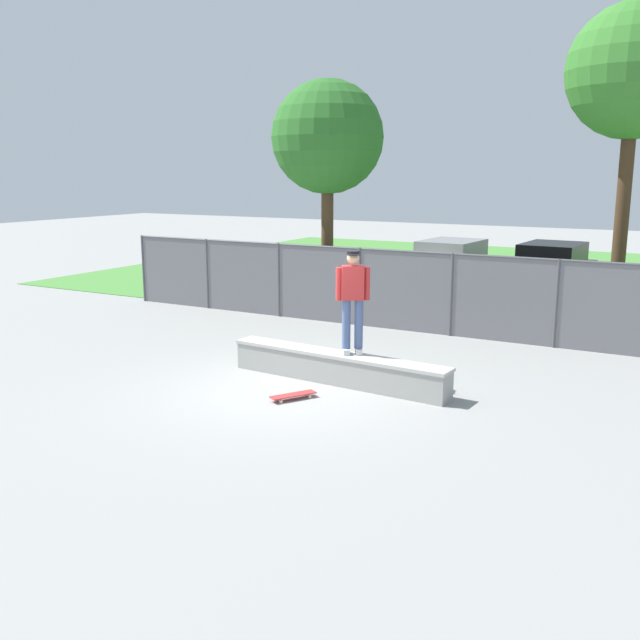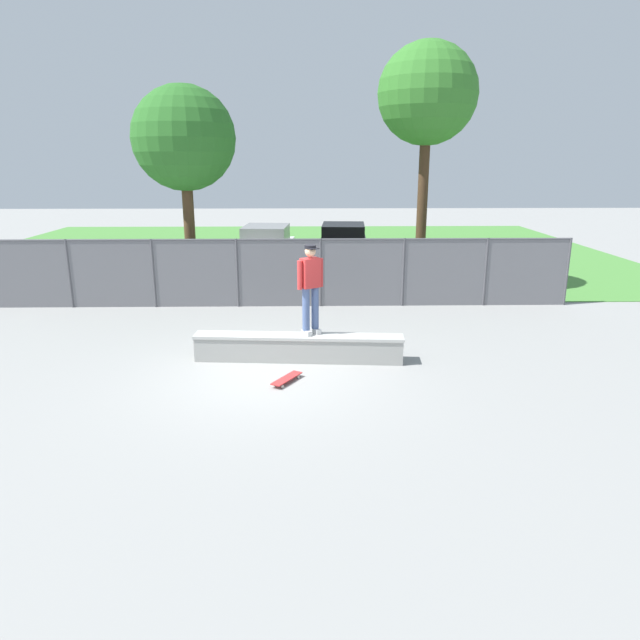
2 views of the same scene
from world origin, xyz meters
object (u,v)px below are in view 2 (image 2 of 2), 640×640
(concrete_ledge, at_px, (299,348))
(car_black, at_px, (343,246))
(tree_near_left, at_px, (184,140))
(tree_near_right, at_px, (427,96))
(skateboard, at_px, (287,379))
(car_white, at_px, (266,248))
(skateboarder, at_px, (310,285))

(concrete_ledge, xyz_separation_m, car_black, (1.56, 10.73, 0.56))
(tree_near_left, height_order, tree_near_right, tree_near_right)
(skateboard, distance_m, car_black, 12.09)
(concrete_ledge, distance_m, car_white, 10.30)
(concrete_ledge, relative_size, tree_near_right, 0.58)
(tree_near_right, xyz_separation_m, car_black, (-2.24, 3.80, -5.04))
(concrete_ledge, relative_size, car_black, 1.01)
(skateboarder, distance_m, tree_near_right, 8.83)
(concrete_ledge, height_order, skateboarder, skateboarder)
(skateboard, height_order, car_white, car_white)
(tree_near_left, distance_m, tree_near_right, 7.30)
(skateboarder, height_order, car_black, skateboarder)
(car_white, bearing_deg, car_black, 10.46)
(tree_near_right, bearing_deg, concrete_ledge, -118.73)
(tree_near_right, bearing_deg, skateboard, -116.20)
(tree_near_right, distance_m, car_black, 6.69)
(skateboard, bearing_deg, skateboarder, 70.40)
(tree_near_left, bearing_deg, concrete_ledge, -60.04)
(tree_near_left, bearing_deg, skateboarder, -57.77)
(car_black, bearing_deg, tree_near_left, -133.57)
(car_white, relative_size, car_black, 1.00)
(tree_near_left, relative_size, car_white, 1.41)
(skateboarder, height_order, tree_near_left, tree_near_left)
(skateboarder, bearing_deg, tree_near_left, 122.23)
(skateboarder, relative_size, car_white, 0.43)
(concrete_ledge, relative_size, tree_near_left, 0.71)
(skateboard, xyz_separation_m, tree_near_right, (4.01, 8.14, 5.80))
(skateboard, bearing_deg, car_white, 95.91)
(tree_near_left, bearing_deg, skateboard, -66.00)
(skateboarder, height_order, skateboard, skateboarder)
(concrete_ledge, height_order, skateboard, concrete_ledge)
(concrete_ledge, xyz_separation_m, skateboard, (-0.21, -1.21, -0.21))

